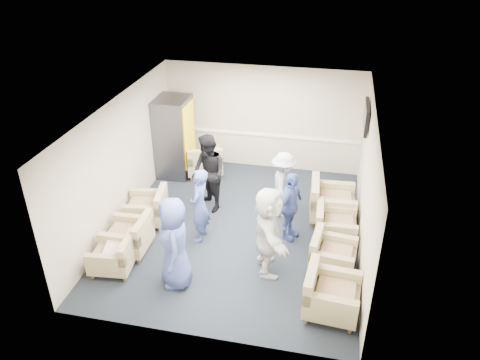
% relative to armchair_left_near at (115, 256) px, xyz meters
% --- Properties ---
extents(floor, '(6.00, 6.00, 0.00)m').
position_rel_armchair_left_near_xyz_m(floor, '(1.95, 1.75, -0.30)').
color(floor, black).
rests_on(floor, ground).
extents(ceiling, '(6.00, 6.00, 0.00)m').
position_rel_armchair_left_near_xyz_m(ceiling, '(1.95, 1.75, 2.40)').
color(ceiling, white).
rests_on(ceiling, back_wall).
extents(back_wall, '(5.00, 0.02, 2.70)m').
position_rel_armchair_left_near_xyz_m(back_wall, '(1.95, 4.75, 1.05)').
color(back_wall, beige).
rests_on(back_wall, floor).
extents(front_wall, '(5.00, 0.02, 2.70)m').
position_rel_armchair_left_near_xyz_m(front_wall, '(1.95, -1.25, 1.05)').
color(front_wall, beige).
rests_on(front_wall, floor).
extents(left_wall, '(0.02, 6.00, 2.70)m').
position_rel_armchair_left_near_xyz_m(left_wall, '(-0.55, 1.75, 1.05)').
color(left_wall, beige).
rests_on(left_wall, floor).
extents(right_wall, '(0.02, 6.00, 2.70)m').
position_rel_armchair_left_near_xyz_m(right_wall, '(4.45, 1.75, 1.05)').
color(right_wall, beige).
rests_on(right_wall, floor).
extents(chair_rail, '(4.98, 0.04, 0.06)m').
position_rel_armchair_left_near_xyz_m(chair_rail, '(1.95, 4.73, 0.60)').
color(chair_rail, white).
rests_on(chair_rail, back_wall).
extents(tv, '(0.10, 1.00, 0.58)m').
position_rel_armchair_left_near_xyz_m(tv, '(4.39, 3.55, 1.75)').
color(tv, black).
rests_on(tv, right_wall).
extents(armchair_left_near, '(0.83, 0.83, 0.60)m').
position_rel_armchair_left_near_xyz_m(armchair_left_near, '(0.00, 0.00, 0.00)').
color(armchair_left_near, tan).
rests_on(armchair_left_near, floor).
extents(armchair_left_mid, '(0.83, 0.83, 0.66)m').
position_rel_armchair_left_near_xyz_m(armchair_left_mid, '(0.05, 0.58, 0.03)').
color(armchair_left_mid, tan).
rests_on(armchair_left_mid, floor).
extents(armchair_left_far, '(0.94, 0.94, 0.66)m').
position_rel_armchair_left_near_xyz_m(armchair_left_far, '(0.02, 1.63, 0.03)').
color(armchair_left_far, tan).
rests_on(armchair_left_far, floor).
extents(armchair_right_near, '(0.94, 0.94, 0.70)m').
position_rel_armchair_left_near_xyz_m(armchair_right_near, '(3.91, -0.28, 0.05)').
color(armchair_right_near, tan).
rests_on(armchair_right_near, floor).
extents(armchair_right_midnear, '(0.88, 0.88, 0.63)m').
position_rel_armchair_left_near_xyz_m(armchair_right_midnear, '(3.90, 0.82, 0.02)').
color(armchair_right_midnear, tan).
rests_on(armchair_right_midnear, floor).
extents(armchair_right_midfar, '(0.84, 0.84, 0.65)m').
position_rel_armchair_left_near_xyz_m(armchair_right_midfar, '(3.91, 1.78, 0.03)').
color(armchair_right_midfar, tan).
rests_on(armchair_right_midfar, floor).
extents(armchair_right_far, '(1.00, 1.00, 0.76)m').
position_rel_armchair_left_near_xyz_m(armchair_right_far, '(3.80, 2.57, 0.08)').
color(armchair_right_far, tan).
rests_on(armchair_right_far, floor).
extents(armchair_corner, '(1.13, 1.13, 0.70)m').
position_rel_armchair_left_near_xyz_m(armchair_corner, '(0.59, 3.98, 0.05)').
color(armchair_corner, tan).
rests_on(armchair_corner, floor).
extents(vending_machine, '(0.82, 0.95, 2.01)m').
position_rel_armchair_left_near_xyz_m(vending_machine, '(-0.14, 3.90, 0.71)').
color(vending_machine, '#4E4D55').
rests_on(vending_machine, floor).
extents(backpack, '(0.29, 0.22, 0.45)m').
position_rel_armchair_left_near_xyz_m(backpack, '(0.25, 1.53, -0.07)').
color(backpack, black).
rests_on(backpack, floor).
extents(pillow, '(0.41, 0.48, 0.12)m').
position_rel_armchair_left_near_xyz_m(pillow, '(-0.00, -0.01, 0.16)').
color(pillow, beige).
rests_on(pillow, armchair_left_near).
extents(person_front_left, '(0.81, 0.99, 1.74)m').
position_rel_armchair_left_near_xyz_m(person_front_left, '(1.23, -0.10, 0.57)').
color(person_front_left, '#40529B').
rests_on(person_front_left, floor).
extents(person_mid_left, '(0.40, 0.59, 1.58)m').
position_rel_armchair_left_near_xyz_m(person_mid_left, '(1.28, 1.27, 0.49)').
color(person_mid_left, '#40529B').
rests_on(person_mid_left, floor).
extents(person_back_left, '(1.09, 1.09, 1.78)m').
position_rel_armchair_left_near_xyz_m(person_back_left, '(1.15, 2.42, 0.59)').
color(person_back_left, black).
rests_on(person_back_left, floor).
extents(person_back_right, '(0.74, 1.06, 1.50)m').
position_rel_armchair_left_near_xyz_m(person_back_right, '(2.79, 2.52, 0.45)').
color(person_back_right, silver).
rests_on(person_back_right, floor).
extents(person_mid_right, '(0.68, 0.94, 1.49)m').
position_rel_armchair_left_near_xyz_m(person_mid_right, '(3.03, 1.68, 0.44)').
color(person_mid_right, '#40529B').
rests_on(person_mid_right, floor).
extents(person_front_right, '(0.95, 1.70, 1.75)m').
position_rel_armchair_left_near_xyz_m(person_front_right, '(2.76, 0.57, 0.57)').
color(person_front_right, silver).
rests_on(person_front_right, floor).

